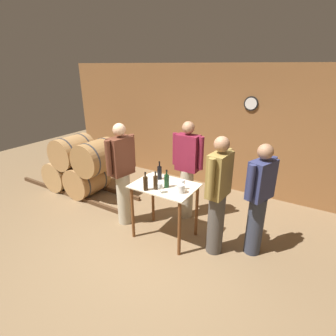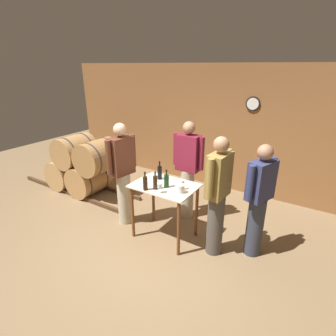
# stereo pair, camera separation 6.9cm
# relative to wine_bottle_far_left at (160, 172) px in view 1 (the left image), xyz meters

# --- Properties ---
(ground_plane) EXTENTS (14.00, 14.00, 0.00)m
(ground_plane) POSITION_rel_wine_bottle_far_left_xyz_m (0.16, -0.64, -1.05)
(ground_plane) COLOR brown
(back_wall) EXTENTS (8.40, 0.08, 2.70)m
(back_wall) POSITION_rel_wine_bottle_far_left_xyz_m (0.16, 2.16, 0.30)
(back_wall) COLOR brown
(back_wall) RESTS_ON ground_plane
(barrel_rack) EXTENTS (3.04, 0.77, 1.27)m
(barrel_rack) POSITION_rel_wine_bottle_far_left_xyz_m (-2.24, 0.28, -0.43)
(barrel_rack) COLOR #4C331E
(barrel_rack) RESTS_ON ground_plane
(tasting_table) EXTENTS (0.98, 0.70, 0.93)m
(tasting_table) POSITION_rel_wine_bottle_far_left_xyz_m (0.19, -0.15, -0.31)
(tasting_table) COLOR beige
(tasting_table) RESTS_ON ground_plane
(wine_bottle_far_left) EXTENTS (0.07, 0.07, 0.30)m
(wine_bottle_far_left) POSITION_rel_wine_bottle_far_left_xyz_m (0.00, 0.00, 0.00)
(wine_bottle_far_left) COLOR black
(wine_bottle_far_left) RESTS_ON tasting_table
(wine_bottle_left) EXTENTS (0.07, 0.07, 0.29)m
(wine_bottle_left) POSITION_rel_wine_bottle_far_left_xyz_m (0.04, -0.44, -0.00)
(wine_bottle_left) COLOR black
(wine_bottle_left) RESTS_ON tasting_table
(wine_bottle_center) EXTENTS (0.07, 0.07, 0.28)m
(wine_bottle_center) POSITION_rel_wine_bottle_far_left_xyz_m (0.15, -0.34, -0.00)
(wine_bottle_center) COLOR black
(wine_bottle_center) RESTS_ON tasting_table
(wine_bottle_right) EXTENTS (0.08, 0.08, 0.28)m
(wine_bottle_right) POSITION_rel_wine_bottle_far_left_xyz_m (0.26, -0.20, -0.01)
(wine_bottle_right) COLOR black
(wine_bottle_right) RESTS_ON tasting_table
(wine_glass_near_left) EXTENTS (0.07, 0.07, 0.15)m
(wine_glass_near_left) POSITION_rel_wine_bottle_far_left_xyz_m (0.28, -0.41, -0.00)
(wine_glass_near_left) COLOR silver
(wine_glass_near_left) RESTS_ON tasting_table
(wine_glass_near_center) EXTENTS (0.06, 0.06, 0.15)m
(wine_glass_near_center) POSITION_rel_wine_bottle_far_left_xyz_m (0.50, -0.14, -0.01)
(wine_glass_near_center) COLOR silver
(wine_glass_near_center) RESTS_ON tasting_table
(ice_bucket) EXTENTS (0.12, 0.12, 0.13)m
(ice_bucket) POSITION_rel_wine_bottle_far_left_xyz_m (0.53, -0.25, -0.05)
(ice_bucket) COLOR silver
(ice_bucket) RESTS_ON tasting_table
(person_host) EXTENTS (0.34, 0.56, 1.71)m
(person_host) POSITION_rel_wine_bottle_far_left_xyz_m (1.53, 0.20, -0.14)
(person_host) COLOR #333847
(person_host) RESTS_ON ground_plane
(person_visitor_with_scarf) EXTENTS (0.59, 0.24, 1.79)m
(person_visitor_with_scarf) POSITION_rel_wine_bottle_far_left_xyz_m (0.20, 0.59, -0.09)
(person_visitor_with_scarf) COLOR #B7AD93
(person_visitor_with_scarf) RESTS_ON ground_plane
(person_visitor_bearded) EXTENTS (0.29, 0.58, 1.81)m
(person_visitor_bearded) POSITION_rel_wine_bottle_far_left_xyz_m (-0.64, -0.17, -0.09)
(person_visitor_bearded) COLOR #B7AD93
(person_visitor_bearded) RESTS_ON ground_plane
(person_visitor_near_door) EXTENTS (0.25, 0.59, 1.80)m
(person_visitor_near_door) POSITION_rel_wine_bottle_far_left_xyz_m (1.03, -0.08, -0.09)
(person_visitor_near_door) COLOR #4C4742
(person_visitor_near_door) RESTS_ON ground_plane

